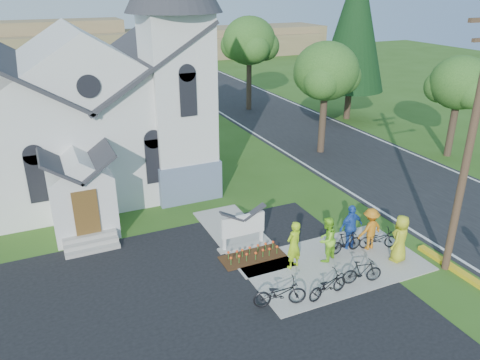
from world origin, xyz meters
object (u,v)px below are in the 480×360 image
bike_3 (346,242)px  bike_2 (328,285)px  cyclist_1 (327,239)px  cyclist_3 (370,229)px  church_sign (243,226)px  cyclist_4 (400,238)px  cyclist_0 (294,245)px  bike_0 (280,293)px  utility_pole (473,135)px  bike_1 (362,272)px  bike_4 (378,239)px  cyclist_2 (351,227)px

bike_3 → bike_2: bearing=132.1°
cyclist_1 → cyclist_3: cyclist_1 is taller
church_sign → cyclist_4: bearing=-34.2°
cyclist_0 → cyclist_4: 4.26m
bike_0 → bike_2: bike_0 is taller
bike_3 → church_sign: bearing=58.6°
cyclist_1 → bike_2: 2.41m
utility_pole → cyclist_1: utility_pole is taller
bike_1 → bike_2: 1.61m
cyclist_3 → bike_4: cyclist_3 is taller
bike_0 → bike_3: bike_0 is taller
church_sign → bike_2: bearing=-73.5°
bike_1 → bike_4: bearing=-39.3°
cyclist_2 → bike_4: size_ratio=1.19×
bike_2 → bike_3: bearing=-56.5°
bike_0 → cyclist_2: 4.99m
cyclist_3 → bike_4: 0.62m
church_sign → bike_1: church_sign is taller
bike_0 → bike_2: bearing=-83.7°
cyclist_0 → cyclist_3: size_ratio=1.09×
bike_1 → cyclist_3: cyclist_3 is taller
utility_pole → bike_0: bearing=174.8°
cyclist_0 → cyclist_3: (3.57, -0.09, -0.08)m
cyclist_1 → cyclist_4: cyclist_4 is taller
bike_4 → bike_1: bearing=147.1°
bike_0 → bike_1: bike_0 is taller
church_sign → cyclist_1: bearing=-42.3°
church_sign → bike_3: (3.61, -2.17, -0.52)m
church_sign → bike_1: bearing=-55.2°
utility_pole → cyclist_4: (-1.40, 1.19, -4.38)m
cyclist_3 → church_sign: bearing=-32.4°
cyclist_2 → utility_pole: bearing=128.8°
bike_0 → cyclist_0: bearing=-26.8°
cyclist_4 → church_sign: bearing=-58.3°
cyclist_4 → bike_4: (-0.12, 1.06, -0.55)m
bike_0 → cyclist_4: size_ratio=0.95×
cyclist_1 → cyclist_4: bearing=130.8°
cyclist_3 → bike_3: 1.17m
cyclist_0 → cyclist_1: (1.43, -0.10, -0.05)m
bike_2 → cyclist_1: bearing=-41.4°
bike_1 → cyclist_2: bearing=-13.8°
church_sign → utility_pole: (6.56, -4.70, 4.38)m
bike_0 → cyclist_1: cyclist_1 is taller
bike_4 → bike_0: bearing=125.1°
church_sign → cyclist_2: bearing=-25.8°
cyclist_1 → bike_2: cyclist_1 is taller
church_sign → bike_4: church_sign is taller
church_sign → bike_2: 4.52m
cyclist_0 → cyclist_2: bearing=168.6°
bike_2 → cyclist_3: size_ratio=0.94×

